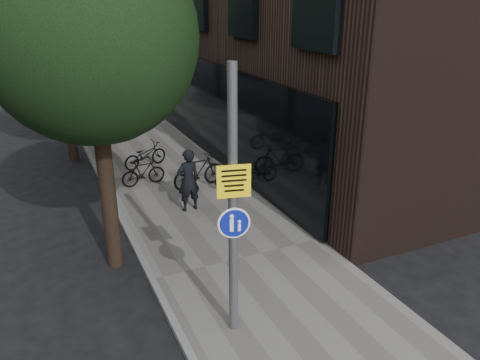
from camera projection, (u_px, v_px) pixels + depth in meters
ground at (308, 353)px, 8.53m from camera, size 120.00×120.00×0.00m
sidewalk at (166, 172)px, 17.05m from camera, size 4.50×60.00×0.12m
curb_edge at (103, 181)px, 16.17m from camera, size 0.15×60.00×0.13m
street_tree_near at (94, 46)px, 9.58m from camera, size 4.40×4.40×7.50m
street_tree_mid at (57, 24)px, 16.76m from camera, size 5.00×5.00×7.80m
street_tree_far at (42, 15)px, 24.35m from camera, size 5.00×5.00×7.80m
signpost at (233, 208)px, 8.08m from camera, size 0.57×0.17×5.01m
pedestrian at (188, 180)px, 13.59m from camera, size 0.73×0.52×1.88m
parked_bike_facade_near at (238, 175)px, 15.40m from camera, size 1.66×0.73×0.85m
parked_bike_facade_far at (199, 171)px, 15.36m from camera, size 1.92×0.84×1.12m
parked_bike_curb_near at (145, 155)px, 17.22m from camera, size 1.86×1.16×0.92m
parked_bike_curb_far at (143, 172)px, 15.58m from camera, size 1.51×0.53×0.89m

